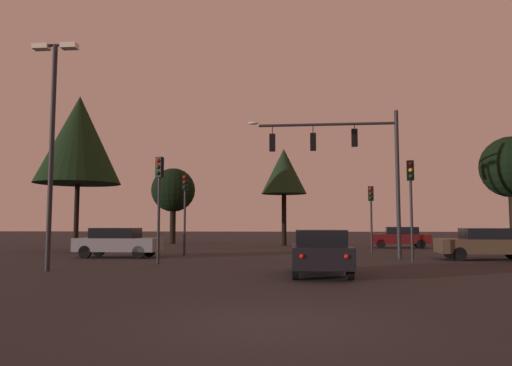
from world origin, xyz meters
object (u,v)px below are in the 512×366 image
traffic_light_far_side (411,190)px  tree_right_cluster (284,172)px  traffic_light_corner_right (371,205)px  tree_center_horizon (512,168)px  car_nearside_lane (320,252)px  traffic_light_median (185,198)px  parking_lot_lamp_post (52,126)px  car_crossing_left (487,243)px  traffic_signal_mast_arm (349,155)px  car_far_lane (400,237)px  car_crossing_right (118,242)px  tree_left_far (173,190)px  tree_behind_sign (79,140)px  traffic_light_corner_left (159,188)px

traffic_light_far_side → tree_right_cluster: size_ratio=0.58×
traffic_light_corner_right → tree_center_horizon: tree_center_horizon is taller
car_nearside_lane → traffic_light_median: bearing=124.6°
traffic_light_corner_right → parking_lot_lamp_post: 19.00m
car_nearside_lane → car_crossing_left: same height
traffic_signal_mast_arm → traffic_light_median: 9.24m
car_nearside_lane → car_far_lane: (6.87, 19.70, 0.00)m
car_crossing_right → tree_center_horizon: size_ratio=0.63×
traffic_light_corner_right → tree_right_cluster: bearing=120.9°
tree_left_far → tree_center_horizon: (23.61, -13.13, 0.30)m
car_crossing_right → tree_right_cluster: size_ratio=0.55×
traffic_light_far_side → tree_behind_sign: 20.93m
tree_center_horizon → traffic_light_corner_right: bearing=175.5°
traffic_light_far_side → tree_behind_sign: tree_behind_sign is taller
tree_right_cluster → parking_lot_lamp_post: bearing=-110.3°
traffic_signal_mast_arm → car_far_lane: bearing=66.8°
tree_center_horizon → tree_right_cluster: bearing=144.2°
tree_center_horizon → tree_left_far: bearing=150.9°
traffic_light_far_side → parking_lot_lamp_post: bearing=-160.7°
traffic_signal_mast_arm → car_nearside_lane: traffic_signal_mast_arm is taller
traffic_light_corner_right → car_crossing_right: size_ratio=0.92×
traffic_light_median → tree_right_cluster: size_ratio=0.57×
traffic_light_median → traffic_light_far_side: 12.08m
traffic_light_median → tree_left_far: (-4.74, 16.14, 1.57)m
traffic_light_corner_left → tree_center_horizon: size_ratio=0.68×
car_nearside_lane → tree_right_cluster: tree_right_cluster is taller
tree_behind_sign → tree_right_cluster: 16.12m
parking_lot_lamp_post → car_crossing_right: bearing=91.1°
traffic_light_median → parking_lot_lamp_post: (-2.93, -9.30, 2.17)m
traffic_light_median → tree_behind_sign: size_ratio=0.45×
tree_behind_sign → tree_left_far: tree_behind_sign is taller
traffic_light_median → traffic_light_far_side: traffic_light_far_side is taller
traffic_light_median → car_crossing_left: bearing=-8.2°
parking_lot_lamp_post → traffic_light_median: bearing=72.5°
car_nearside_lane → parking_lot_lamp_post: (-9.83, 0.70, 4.55)m
parking_lot_lamp_post → tree_behind_sign: tree_behind_sign is taller
traffic_light_median → car_crossing_left: traffic_light_median is taller
traffic_signal_mast_arm → traffic_light_corner_left: (-8.68, -3.84, -1.94)m
traffic_light_far_side → car_crossing_right: 14.75m
car_crossing_left → tree_right_cluster: bearing=123.7°
traffic_light_corner_right → car_far_lane: traffic_light_corner_right is taller
car_far_lane → tree_left_far: (-18.50, 6.44, 3.95)m
traffic_light_median → parking_lot_lamp_post: parking_lot_lamp_post is taller
tree_center_horizon → tree_right_cluster: size_ratio=0.88×
traffic_light_corner_right → tree_center_horizon: 8.43m
car_far_lane → tree_left_far: size_ratio=0.65×
car_nearside_lane → car_crossing_left: 11.45m
tree_behind_sign → traffic_signal_mast_arm: bearing=-17.6°
tree_center_horizon → car_nearside_lane: bearing=-132.7°
tree_right_cluster → traffic_light_corner_right: bearing=-59.1°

